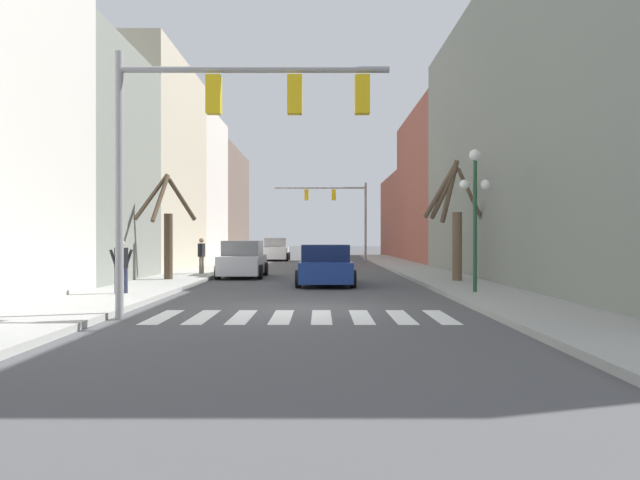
{
  "coord_description": "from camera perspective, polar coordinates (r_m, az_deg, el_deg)",
  "views": [
    {
      "loc": [
        0.42,
        -15.66,
        1.79
      ],
      "look_at": [
        0.31,
        18.58,
        1.68
      ],
      "focal_mm": 35.0,
      "sensor_mm": 36.0,
      "label": 1
    }
  ],
  "objects": [
    {
      "name": "ground_plane",
      "position": [
        15.77,
        -1.34,
        -6.33
      ],
      "size": [
        240.0,
        240.0,
        0.0
      ],
      "primitive_type": "plane",
      "color": "#4C4C4F"
    },
    {
      "name": "sidewalk_left",
      "position": [
        16.84,
        -20.65,
        -5.66
      ],
      "size": [
        2.63,
        90.0,
        0.15
      ],
      "color": "#9E9E99",
      "rests_on": "ground_plane"
    },
    {
      "name": "sidewalk_right",
      "position": [
        16.57,
        18.31,
        -5.76
      ],
      "size": [
        2.63,
        90.0,
        0.15
      ],
      "color": "#9E9E99",
      "rests_on": "ground_plane"
    },
    {
      "name": "building_row_left",
      "position": [
        38.03,
        -15.57,
        5.31
      ],
      "size": [
        6.0,
        54.18,
        11.39
      ],
      "color": "beige",
      "rests_on": "ground_plane"
    },
    {
      "name": "building_row_right",
      "position": [
        37.12,
        14.99,
        5.68
      ],
      "size": [
        6.0,
        56.58,
        11.92
      ],
      "color": "gray",
      "rests_on": "ground_plane"
    },
    {
      "name": "crosswalk_stripes",
      "position": [
        14.21,
        -1.51,
        -7.03
      ],
      "size": [
        6.75,
        2.6,
        0.01
      ],
      "color": "white",
      "rests_on": "ground_plane"
    },
    {
      "name": "traffic_signal_near",
      "position": [
        14.03,
        -8.84,
        10.62
      ],
      "size": [
        6.0,
        0.28,
        5.87
      ],
      "color": "gray",
      "rests_on": "ground_plane"
    },
    {
      "name": "traffic_signal_far",
      "position": [
        48.82,
        1.88,
        3.33
      ],
      "size": [
        7.2,
        0.28,
        6.11
      ],
      "color": "gray",
      "rests_on": "ground_plane"
    },
    {
      "name": "street_lamp_right_corner",
      "position": [
        19.54,
        14.17,
        4.38
      ],
      "size": [
        0.95,
        0.36,
        4.34
      ],
      "color": "#1E4C2D",
      "rests_on": "sidewalk_right"
    },
    {
      "name": "car_parked_right_near",
      "position": [
        49.53,
        -3.85,
        -0.92
      ],
      "size": [
        2.08,
        4.68,
        1.79
      ],
      "rotation": [
        0.0,
        0.0,
        1.57
      ],
      "color": "white",
      "rests_on": "ground_plane"
    },
    {
      "name": "car_parked_right_mid",
      "position": [
        23.8,
        0.67,
        -2.37
      ],
      "size": [
        2.18,
        4.78,
        1.53
      ],
      "rotation": [
        0.0,
        0.0,
        1.57
      ],
      "color": "navy",
      "rests_on": "ground_plane"
    },
    {
      "name": "car_parked_left_mid",
      "position": [
        28.43,
        -6.9,
        -1.86
      ],
      "size": [
        2.04,
        4.33,
        1.66
      ],
      "rotation": [
        0.0,
        0.0,
        1.57
      ],
      "color": "silver",
      "rests_on": "ground_plane"
    },
    {
      "name": "pedestrian_near_right_corner",
      "position": [
        29.11,
        -10.61,
        -1.13
      ],
      "size": [
        0.28,
        0.71,
        1.64
      ],
      "rotation": [
        0.0,
        0.0,
        4.52
      ],
      "color": "#7A705B",
      "rests_on": "sidewalk_left"
    },
    {
      "name": "pedestrian_waiting_at_curb",
      "position": [
        19.33,
        -17.55,
        -1.88
      ],
      "size": [
        0.64,
        0.41,
        1.59
      ],
      "rotation": [
        0.0,
        0.0,
        0.51
      ],
      "color": "#282D47",
      "rests_on": "sidewalk_left"
    },
    {
      "name": "street_tree_right_mid",
      "position": [
        25.39,
        -13.62,
        1.04
      ],
      "size": [
        2.08,
        2.54,
        4.22
      ],
      "color": "#473828",
      "rests_on": "sidewalk_left"
    },
    {
      "name": "street_tree_left_mid",
      "position": [
        24.84,
        12.26,
        1.85
      ],
      "size": [
        2.48,
        1.34,
        4.68
      ],
      "color": "brown",
      "rests_on": "sidewalk_right"
    }
  ]
}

